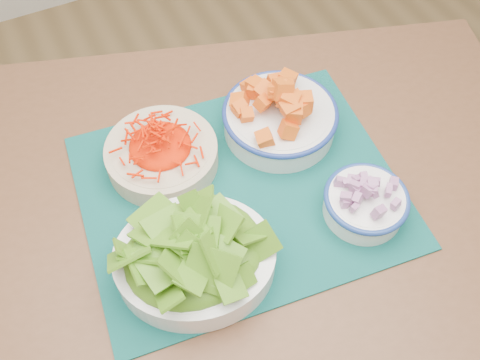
# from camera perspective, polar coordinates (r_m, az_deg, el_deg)

# --- Properties ---
(table) EXTENTS (1.36, 1.10, 0.75)m
(table) POSITION_cam_1_polar(r_m,az_deg,el_deg) (1.01, -1.32, -5.04)
(table) COLOR brown
(table) RESTS_ON ground
(placemat) EXTENTS (0.58, 0.49, 0.00)m
(placemat) POSITION_cam_1_polar(r_m,az_deg,el_deg) (0.92, -0.00, -1.13)
(placemat) COLOR #053431
(placemat) RESTS_ON table
(carrot_bowl) EXTENTS (0.22, 0.22, 0.07)m
(carrot_bowl) POSITION_cam_1_polar(r_m,az_deg,el_deg) (0.94, -8.40, 3.12)
(carrot_bowl) COLOR beige
(carrot_bowl) RESTS_ON placemat
(squash_bowl) EXTENTS (0.22, 0.22, 0.10)m
(squash_bowl) POSITION_cam_1_polar(r_m,az_deg,el_deg) (0.97, 4.32, 7.17)
(squash_bowl) COLOR silver
(squash_bowl) RESTS_ON placemat
(lettuce_bowl) EXTENTS (0.30, 0.28, 0.11)m
(lettuce_bowl) POSITION_cam_1_polar(r_m,az_deg,el_deg) (0.81, -4.90, -7.83)
(lettuce_bowl) COLOR white
(lettuce_bowl) RESTS_ON placemat
(onion_bowl) EXTENTS (0.15, 0.15, 0.07)m
(onion_bowl) POSITION_cam_1_polar(r_m,az_deg,el_deg) (0.89, 13.30, -2.10)
(onion_bowl) COLOR white
(onion_bowl) RESTS_ON placemat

